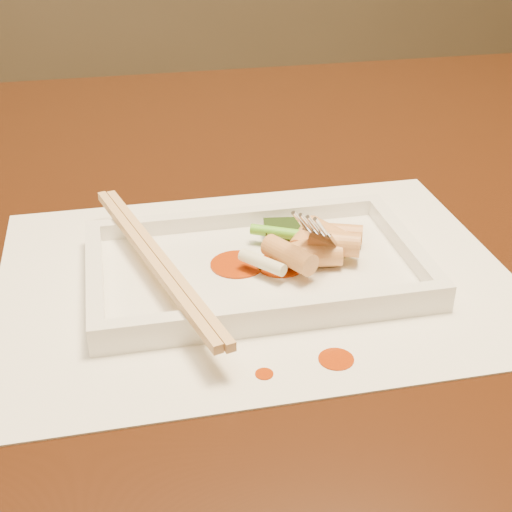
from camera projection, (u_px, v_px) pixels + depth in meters
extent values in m
cube|color=black|center=(149.00, 224.00, 0.69)|extent=(1.40, 0.90, 0.04)
cylinder|color=black|center=(489.00, 282.00, 1.30)|extent=(0.07, 0.07, 0.71)
cube|color=white|center=(256.00, 276.00, 0.56)|extent=(0.40, 0.30, 0.00)
cylinder|color=#A32F04|center=(336.00, 359.00, 0.47)|extent=(0.02, 0.02, 0.00)
cylinder|color=#A32F04|center=(264.00, 374.00, 0.46)|extent=(0.01, 0.01, 0.00)
cube|color=white|center=(256.00, 271.00, 0.56)|extent=(0.26, 0.16, 0.01)
cube|color=white|center=(238.00, 217.00, 0.62)|extent=(0.26, 0.01, 0.01)
cube|color=white|center=(278.00, 312.00, 0.49)|extent=(0.26, 0.01, 0.01)
cube|color=white|center=(95.00, 277.00, 0.53)|extent=(0.01, 0.14, 0.01)
cube|color=white|center=(405.00, 243.00, 0.58)|extent=(0.01, 0.14, 0.01)
cube|color=black|center=(287.00, 231.00, 0.60)|extent=(0.04, 0.03, 0.01)
cylinder|color=#EAEACC|center=(262.00, 262.00, 0.54)|extent=(0.03, 0.04, 0.01)
cylinder|color=#4AAC1B|center=(301.00, 235.00, 0.58)|extent=(0.08, 0.05, 0.01)
cube|color=tan|center=(150.00, 259.00, 0.54)|extent=(0.07, 0.24, 0.01)
cube|color=tan|center=(160.00, 258.00, 0.54)|extent=(0.07, 0.24, 0.01)
cylinder|color=#A32F04|center=(280.00, 265.00, 0.56)|extent=(0.04, 0.04, 0.00)
cylinder|color=#A32F04|center=(237.00, 264.00, 0.56)|extent=(0.04, 0.04, 0.00)
cylinder|color=tan|center=(315.00, 256.00, 0.55)|extent=(0.04, 0.02, 0.02)
cylinder|color=tan|center=(335.00, 233.00, 0.59)|extent=(0.05, 0.03, 0.02)
cylinder|color=tan|center=(289.00, 255.00, 0.54)|extent=(0.04, 0.05, 0.02)
cylinder|color=tan|center=(309.00, 250.00, 0.56)|extent=(0.05, 0.03, 0.02)
cylinder|color=tan|center=(306.00, 236.00, 0.58)|extent=(0.04, 0.05, 0.02)
cylinder|color=tan|center=(334.00, 244.00, 0.56)|extent=(0.04, 0.03, 0.02)
cylinder|color=tan|center=(328.00, 235.00, 0.58)|extent=(0.04, 0.04, 0.02)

